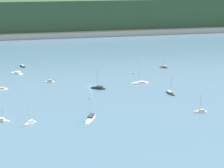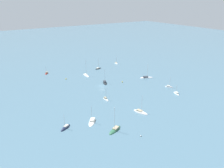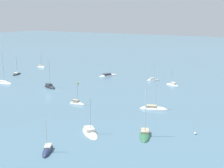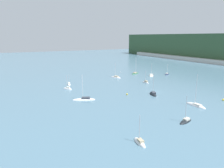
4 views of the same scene
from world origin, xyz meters
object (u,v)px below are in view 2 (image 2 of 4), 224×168
Objects in this scene: sailboat_3 at (141,112)px; sailboat_4 at (106,99)px; sailboat_2 at (86,75)px; sailboat_12 at (146,78)px; sailboat_0 at (105,83)px; sailboat_5 at (169,87)px; sailboat_8 at (176,94)px; sailboat_1 at (116,64)px; sailboat_9 at (115,130)px; mooring_buoy_2 at (141,136)px; mooring_buoy_1 at (122,82)px; sailboat_10 at (98,69)px; sailboat_11 at (92,122)px; sailboat_6 at (47,73)px; mooring_buoy_0 at (66,79)px; sailboat_7 at (65,128)px.

sailboat_4 is (21.01, 6.60, 0.06)m from sailboat_3.
sailboat_12 is at bearing 51.92° from sailboat_2.
sailboat_0 is 39.90m from sailboat_5.
sailboat_2 is 2.09× the size of sailboat_8.
sailboat_9 is at bearing -24.88° from sailboat_1.
sailboat_4 is at bearing -29.24° from sailboat_1.
mooring_buoy_2 is (-50.30, 46.88, 0.14)m from sailboat_12.
mooring_buoy_1 is at bearing -28.31° from mooring_buoy_2.
mooring_buoy_1 is at bearing -152.20° from sailboat_9.
sailboat_10 is 77.08m from sailboat_11.
sailboat_6 is (66.08, 54.69, 0.05)m from sailboat_5.
sailboat_9 is at bearing 175.04° from mooring_buoy_0.
sailboat_8 is at bearing -93.38° from sailboat_10.
sailboat_4 is at bearing -171.82° from mooring_buoy_0.
sailboat_0 is 46.51m from sailboat_6.
sailboat_9 reaches higher than sailboat_6.
mooring_buoy_0 is at bearing 48.28° from mooring_buoy_1.
sailboat_0 is 1.79× the size of sailboat_6.
sailboat_9 is (-80.88, 54.93, 0.01)m from sailboat_1.
sailboat_12 reaches higher than sailboat_3.
sailboat_4 is 29.34m from sailboat_9.
sailboat_6 reaches higher than mooring_buoy_2.
sailboat_8 is at bearing 148.14° from sailboat_7.
sailboat_5 is 1.03× the size of sailboat_7.
sailboat_7 is at bearing 120.98° from mooring_buoy_1.
sailboat_5 is at bearing 139.63° from sailboat_11.
sailboat_4 is at bearing 179.93° from sailboat_3.
sailboat_6 is 20.07m from mooring_buoy_0.
sailboat_0 is at bearing -177.98° from sailboat_11.
sailboat_11 is 58.32m from mooring_buoy_0.
sailboat_4 is 1.26× the size of sailboat_8.
sailboat_11 is at bearing -137.12° from sailboat_10.
sailboat_5 is at bearing -139.20° from mooring_buoy_1.
sailboat_1 is 1.35× the size of sailboat_6.
sailboat_1 is 69.11m from sailboat_4.
sailboat_10 is (55.84, 17.93, 0.03)m from sailboat_5.
sailboat_1 is 0.91× the size of sailboat_11.
mooring_buoy_0 is (-18.70, -7.28, 0.22)m from sailboat_6.
sailboat_6 is 0.68× the size of sailboat_10.
sailboat_12 is (-45.72, -54.34, -0.03)m from sailboat_6.
sailboat_3 is 0.85× the size of sailboat_9.
sailboat_10 is at bearing 28.14° from sailboat_8.
sailboat_7 is at bearing -119.83° from sailboat_5.
sailboat_4 is 0.96× the size of sailboat_5.
sailboat_3 is 40.37m from mooring_buoy_1.
sailboat_10 reaches higher than mooring_buoy_2.
sailboat_0 is 11.25m from mooring_buoy_1.
sailboat_12 is at bearing 6.50° from sailboat_1.
mooring_buoy_2 is at bearing 105.14° from sailboat_7.
sailboat_8 is (-69.25, 5.34, 0.05)m from sailboat_1.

